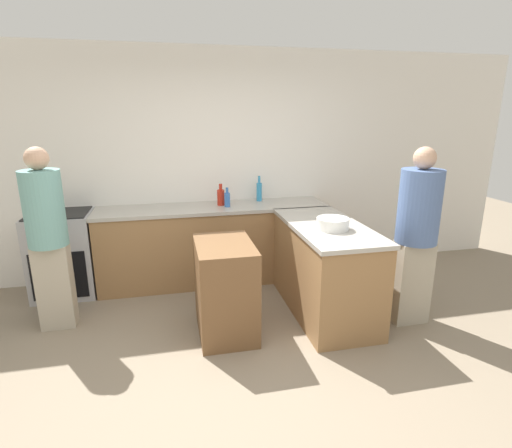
{
  "coord_description": "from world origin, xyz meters",
  "views": [
    {
      "loc": [
        -0.5,
        -2.59,
        1.98
      ],
      "look_at": [
        0.28,
        0.9,
        0.97
      ],
      "focal_mm": 28.0,
      "sensor_mm": 36.0,
      "label": 1
    }
  ],
  "objects_px": {
    "dish_soap_bottle": "(259,191)",
    "range_oven": "(64,254)",
    "water_bottle_blue": "(227,199)",
    "mixing_bowl": "(333,224)",
    "person_at_peninsula": "(416,232)",
    "hot_sauce_bottle": "(221,197)",
    "person_by_range": "(48,234)",
    "island_table": "(225,288)"
  },
  "relations": [
    {
      "from": "range_oven",
      "to": "hot_sauce_bottle",
      "type": "relative_size",
      "value": 3.69
    },
    {
      "from": "dish_soap_bottle",
      "to": "island_table",
      "type": "bearing_deg",
      "value": -114.88
    },
    {
      "from": "range_oven",
      "to": "mixing_bowl",
      "type": "relative_size",
      "value": 3.1
    },
    {
      "from": "island_table",
      "to": "hot_sauce_bottle",
      "type": "xyz_separation_m",
      "value": [
        0.14,
        1.24,
        0.59
      ]
    },
    {
      "from": "island_table",
      "to": "person_at_peninsula",
      "type": "height_order",
      "value": "person_at_peninsula"
    },
    {
      "from": "island_table",
      "to": "hot_sauce_bottle",
      "type": "distance_m",
      "value": 1.38
    },
    {
      "from": "water_bottle_blue",
      "to": "hot_sauce_bottle",
      "type": "distance_m",
      "value": 0.12
    },
    {
      "from": "dish_soap_bottle",
      "to": "water_bottle_blue",
      "type": "bearing_deg",
      "value": -152.48
    },
    {
      "from": "dish_soap_bottle",
      "to": "hot_sauce_bottle",
      "type": "bearing_deg",
      "value": -165.77
    },
    {
      "from": "dish_soap_bottle",
      "to": "person_by_range",
      "type": "distance_m",
      "value": 2.36
    },
    {
      "from": "mixing_bowl",
      "to": "water_bottle_blue",
      "type": "distance_m",
      "value": 1.39
    },
    {
      "from": "island_table",
      "to": "water_bottle_blue",
      "type": "relative_size",
      "value": 3.84
    },
    {
      "from": "water_bottle_blue",
      "to": "person_at_peninsula",
      "type": "relative_size",
      "value": 0.13
    },
    {
      "from": "range_oven",
      "to": "mixing_bowl",
      "type": "xyz_separation_m",
      "value": [
        2.64,
        -1.18,
        0.51
      ]
    },
    {
      "from": "mixing_bowl",
      "to": "person_at_peninsula",
      "type": "distance_m",
      "value": 0.77
    },
    {
      "from": "island_table",
      "to": "person_at_peninsula",
      "type": "relative_size",
      "value": 0.51
    },
    {
      "from": "person_at_peninsula",
      "to": "island_table",
      "type": "bearing_deg",
      "value": 173.71
    },
    {
      "from": "water_bottle_blue",
      "to": "hot_sauce_bottle",
      "type": "relative_size",
      "value": 0.89
    },
    {
      "from": "person_at_peninsula",
      "to": "water_bottle_blue",
      "type": "bearing_deg",
      "value": 139.54
    },
    {
      "from": "hot_sauce_bottle",
      "to": "dish_soap_bottle",
      "type": "relative_size",
      "value": 0.82
    },
    {
      "from": "range_oven",
      "to": "person_by_range",
      "type": "xyz_separation_m",
      "value": [
        0.09,
        -0.76,
        0.46
      ]
    },
    {
      "from": "mixing_bowl",
      "to": "hot_sauce_bottle",
      "type": "distance_m",
      "value": 1.5
    },
    {
      "from": "dish_soap_bottle",
      "to": "person_by_range",
      "type": "height_order",
      "value": "person_by_range"
    },
    {
      "from": "range_oven",
      "to": "person_by_range",
      "type": "bearing_deg",
      "value": -83.52
    },
    {
      "from": "dish_soap_bottle",
      "to": "range_oven",
      "type": "bearing_deg",
      "value": -175.87
    },
    {
      "from": "mixing_bowl",
      "to": "person_at_peninsula",
      "type": "xyz_separation_m",
      "value": [
        0.74,
        -0.21,
        -0.07
      ]
    },
    {
      "from": "mixing_bowl",
      "to": "water_bottle_blue",
      "type": "height_order",
      "value": "water_bottle_blue"
    },
    {
      "from": "island_table",
      "to": "dish_soap_bottle",
      "type": "xyz_separation_m",
      "value": [
        0.63,
        1.36,
        0.61
      ]
    },
    {
      "from": "range_oven",
      "to": "dish_soap_bottle",
      "type": "height_order",
      "value": "dish_soap_bottle"
    },
    {
      "from": "person_by_range",
      "to": "person_at_peninsula",
      "type": "distance_m",
      "value": 3.36
    },
    {
      "from": "range_oven",
      "to": "water_bottle_blue",
      "type": "bearing_deg",
      "value": -1.91
    },
    {
      "from": "water_bottle_blue",
      "to": "dish_soap_bottle",
      "type": "distance_m",
      "value": 0.48
    },
    {
      "from": "dish_soap_bottle",
      "to": "person_by_range",
      "type": "bearing_deg",
      "value": -156.87
    },
    {
      "from": "range_oven",
      "to": "water_bottle_blue",
      "type": "relative_size",
      "value": 4.17
    },
    {
      "from": "water_bottle_blue",
      "to": "hot_sauce_bottle",
      "type": "bearing_deg",
      "value": 121.24
    },
    {
      "from": "hot_sauce_bottle",
      "to": "person_at_peninsula",
      "type": "xyz_separation_m",
      "value": [
        1.62,
        -1.43,
        -0.11
      ]
    },
    {
      "from": "range_oven",
      "to": "person_at_peninsula",
      "type": "relative_size",
      "value": 0.55
    },
    {
      "from": "island_table",
      "to": "hot_sauce_bottle",
      "type": "height_order",
      "value": "hot_sauce_bottle"
    },
    {
      "from": "island_table",
      "to": "hot_sauce_bottle",
      "type": "bearing_deg",
      "value": 83.45
    },
    {
      "from": "range_oven",
      "to": "dish_soap_bottle",
      "type": "xyz_separation_m",
      "value": [
        2.25,
        0.16,
        0.58
      ]
    },
    {
      "from": "island_table",
      "to": "water_bottle_blue",
      "type": "height_order",
      "value": "water_bottle_blue"
    },
    {
      "from": "water_bottle_blue",
      "to": "dish_soap_bottle",
      "type": "relative_size",
      "value": 0.73
    }
  ]
}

